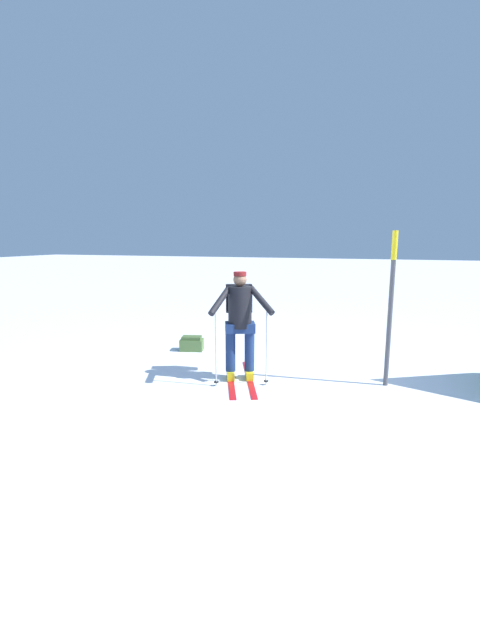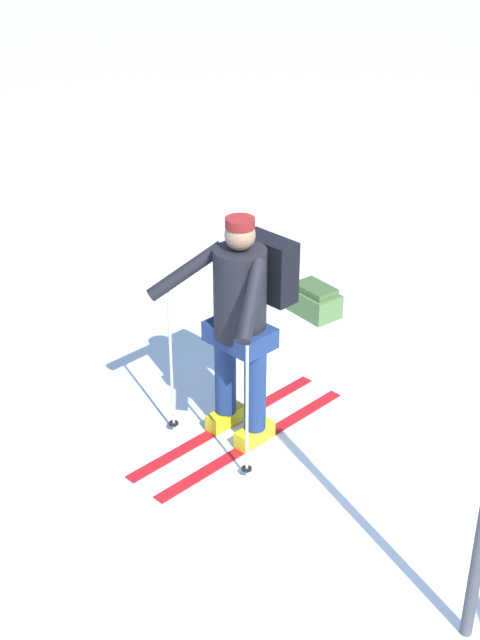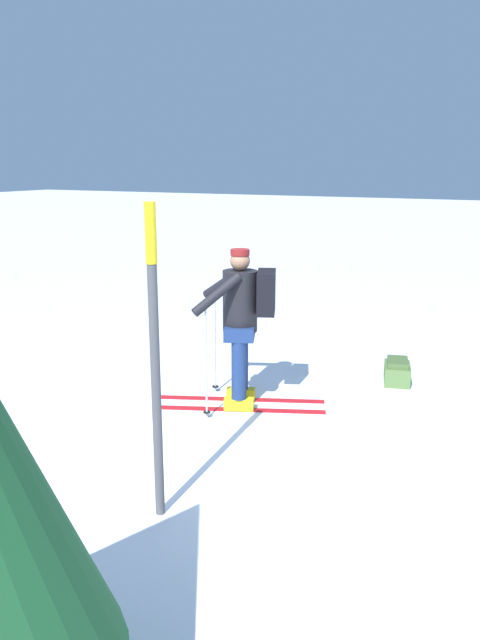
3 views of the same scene
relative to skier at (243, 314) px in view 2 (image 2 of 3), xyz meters
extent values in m
plane|color=white|center=(-0.36, 0.75, -0.95)|extent=(80.00, 80.00, 0.00)
cube|color=red|center=(-0.03, 0.14, -0.95)|extent=(1.67, 0.74, 0.01)
cube|color=yellow|center=(-0.03, 0.14, -0.88)|extent=(0.32, 0.21, 0.12)
cylinder|color=navy|center=(-0.03, 0.14, -0.48)|extent=(0.15, 0.15, 0.67)
cube|color=red|center=(0.08, -0.12, -0.95)|extent=(1.67, 0.74, 0.01)
cube|color=yellow|center=(0.08, -0.12, -0.88)|extent=(0.32, 0.21, 0.12)
cylinder|color=navy|center=(0.08, -0.12, -0.48)|extent=(0.15, 0.15, 0.67)
cube|color=navy|center=(0.03, 0.01, -0.15)|extent=(0.44, 0.52, 0.14)
cylinder|color=black|center=(0.03, 0.01, 0.16)|extent=(0.35, 0.35, 0.61)
sphere|color=#8C664C|center=(0.03, 0.01, 0.57)|extent=(0.20, 0.20, 0.20)
cylinder|color=maroon|center=(0.03, 0.01, 0.65)|extent=(0.19, 0.19, 0.06)
cube|color=black|center=(-0.21, -0.09, 0.25)|extent=(0.31, 0.43, 0.42)
cylinder|color=#B2B7BC|center=(0.17, 0.46, -0.37)|extent=(0.02, 0.02, 1.16)
cylinder|color=black|center=(0.17, 0.46, -0.89)|extent=(0.07, 0.07, 0.01)
cylinder|color=black|center=(0.10, 0.36, 0.28)|extent=(0.37, 0.48, 0.38)
cylinder|color=#B2B7BC|center=(0.44, -0.21, -0.37)|extent=(0.02, 0.02, 1.16)
cylinder|color=black|center=(0.44, -0.21, -0.89)|extent=(0.07, 0.07, 0.01)
cylinder|color=black|center=(0.32, -0.19, 0.28)|extent=(0.53, 0.19, 0.38)
cube|color=#4C6B38|center=(-1.28, -1.40, -0.84)|extent=(0.38, 0.48, 0.22)
cube|color=#415B2F|center=(-1.28, -1.40, -0.71)|extent=(0.31, 0.40, 0.06)
camera|label=1|loc=(5.94, 2.00, 1.16)|focal=24.00mm
camera|label=2|loc=(2.02, 4.74, 2.73)|focal=50.00mm
camera|label=3|loc=(-2.69, 5.45, 1.50)|focal=35.00mm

